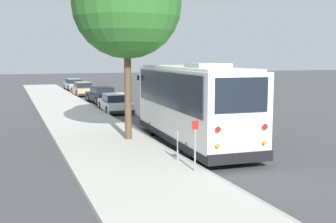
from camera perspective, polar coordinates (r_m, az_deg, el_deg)
The scene contains 10 objects.
ground_plane at distance 19.14m, azimuth 2.47°, elevation -3.95°, with size 160.00×160.00×0.00m, color #474749.
sidewalk_slab at distance 18.03m, azimuth -8.27°, elevation -4.49°, with size 80.00×3.97×0.15m, color beige.
curb_strip at distance 18.57m, azimuth -2.05°, elevation -4.07°, with size 80.00×0.14×0.15m, color #AAA69D.
shuttle_bus at distance 18.05m, azimuth 3.32°, elevation 1.40°, with size 9.17×2.89×3.52m.
parked_sedan_white at distance 29.18m, azimuth -7.15°, elevation 1.09°, with size 4.67×1.92×1.26m.
parked_sedan_black at distance 34.95m, azimuth -8.95°, elevation 2.15°, with size 4.50×1.99×1.31m.
parked_sedan_tan at distance 42.14m, azimuth -11.52°, elevation 2.98°, with size 4.69×1.76×1.32m.
parked_sedan_silver at distance 49.18m, azimuth -12.66°, elevation 3.55°, with size 4.36×1.90×1.29m.
sign_post_near at distance 13.42m, azimuth 3.68°, elevation -4.57°, with size 0.06×0.22×1.63m.
sign_post_far at distance 14.80m, azimuth 1.32°, elevation -4.63°, with size 0.06×0.06×1.07m.
Camera 1 is at (-17.23, 7.45, 3.78)m, focal length 45.00 mm.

